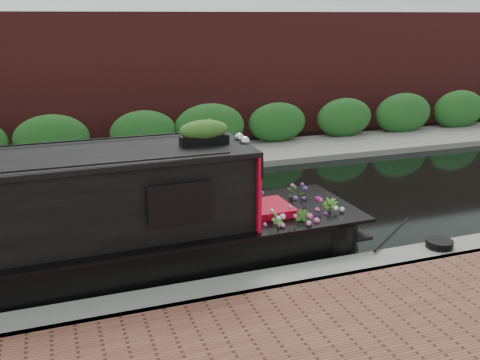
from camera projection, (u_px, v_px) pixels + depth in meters
name	position (u px, v px, depth m)	size (l,w,h in m)	color
ground	(181.00, 220.00, 10.62)	(80.00, 80.00, 0.00)	black
near_bank_coping	(236.00, 300.00, 7.65)	(40.00, 0.60, 0.50)	slate
far_bank_path	(144.00, 166.00, 14.39)	(40.00, 2.40, 0.34)	slate
far_hedge	(138.00, 158.00, 15.20)	(40.00, 1.10, 2.80)	#1E531D
far_brick_wall	(127.00, 142.00, 17.09)	(40.00, 1.00, 8.00)	#541D1C
rope_fender	(348.00, 232.00, 9.64)	(0.29, 0.29, 0.32)	olive
coiled_mooring_rope	(439.00, 244.00, 8.77)	(0.44, 0.44, 0.12)	black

